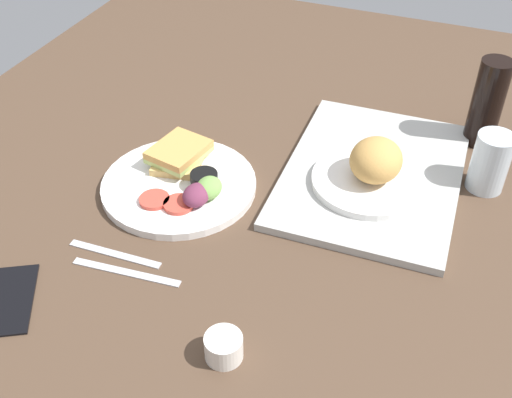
% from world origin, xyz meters
% --- Properties ---
extents(ground_plane, '(1.90, 1.50, 0.03)m').
position_xyz_m(ground_plane, '(0.00, 0.00, -0.01)').
color(ground_plane, '#4C3828').
extents(serving_tray, '(0.46, 0.34, 0.02)m').
position_xyz_m(serving_tray, '(-0.17, 0.20, 0.01)').
color(serving_tray, '#B2B2AD').
rests_on(serving_tray, ground_plane).
extents(bread_plate_near, '(0.21, 0.21, 0.09)m').
position_xyz_m(bread_plate_near, '(-0.13, 0.20, 0.05)').
color(bread_plate_near, white).
rests_on(bread_plate_near, serving_tray).
extents(plate_with_salad, '(0.30, 0.30, 0.05)m').
position_xyz_m(plate_with_salad, '(-0.01, -0.13, 0.02)').
color(plate_with_salad, white).
rests_on(plate_with_salad, ground_plane).
extents(drinking_glass, '(0.07, 0.07, 0.12)m').
position_xyz_m(drinking_glass, '(-0.22, 0.41, 0.06)').
color(drinking_glass, silver).
rests_on(drinking_glass, ground_plane).
extents(soda_bottle, '(0.06, 0.06, 0.19)m').
position_xyz_m(soda_bottle, '(-0.38, 0.38, 0.09)').
color(soda_bottle, black).
rests_on(soda_bottle, ground_plane).
extents(espresso_cup, '(0.06, 0.06, 0.04)m').
position_xyz_m(espresso_cup, '(0.32, 0.10, 0.02)').
color(espresso_cup, silver).
rests_on(espresso_cup, ground_plane).
extents(fork, '(0.02, 0.17, 0.01)m').
position_xyz_m(fork, '(0.20, -0.16, 0.00)').
color(fork, '#B7B7BC').
rests_on(fork, ground_plane).
extents(knife, '(0.03, 0.19, 0.01)m').
position_xyz_m(knife, '(0.23, -0.12, 0.00)').
color(knife, '#B7B7BC').
rests_on(knife, ground_plane).
extents(cell_phone, '(0.16, 0.13, 0.01)m').
position_xyz_m(cell_phone, '(0.35, -0.26, 0.00)').
color(cell_phone, black).
rests_on(cell_phone, ground_plane).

